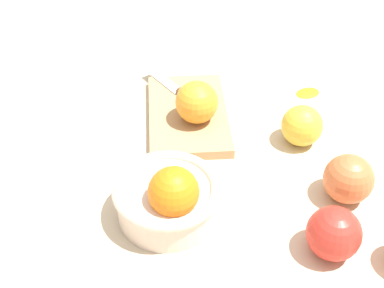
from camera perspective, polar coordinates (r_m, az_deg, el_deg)
The scene contains 9 objects.
ground_plane at distance 0.92m, azimuth 4.99°, elevation -0.80°, with size 2.40×2.40×0.00m, color beige.
bowl at distance 0.77m, azimuth -2.61°, elevation -5.89°, with size 0.16×0.16×0.11m.
cutting_board at distance 0.98m, azimuth -0.45°, elevation 3.26°, with size 0.24×0.15×0.02m, color tan.
orange_on_board at distance 0.93m, azimuth 0.53°, elevation 4.63°, with size 0.08×0.08×0.08m, color orange.
knife at distance 1.02m, azimuth -1.80°, elevation 6.12°, with size 0.14×0.10×0.01m.
apple_front_left_2 at distance 0.84m, azimuth 16.90°, elevation -3.71°, with size 0.08×0.08×0.08m, color #CC6638.
apple_front_center at distance 0.93m, azimuth 12.05°, elevation 2.00°, with size 0.07×0.07×0.07m, color gold.
apple_front_left_3 at distance 0.76m, azimuth 15.39°, elevation -9.50°, with size 0.08×0.08×0.08m, color red.
citrus_peel at distance 1.08m, azimuth 12.67°, elevation 5.66°, with size 0.05×0.04×0.01m, color orange.
Camera 1 is at (-0.68, 0.10, 0.60)m, focal length 48.30 mm.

